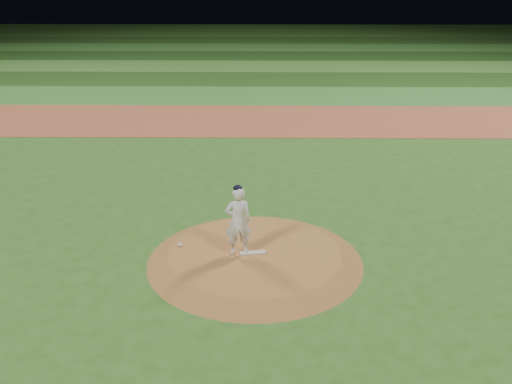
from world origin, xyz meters
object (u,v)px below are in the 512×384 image
pitchers_mound (255,257)px  rosin_bag (180,245)px  pitcher_on_mound (238,221)px  pitching_rubber (253,253)px

pitchers_mound → rosin_bag: rosin_bag is taller
rosin_bag → pitcher_on_mound: 1.81m
pitching_rubber → rosin_bag: bearing=158.8°
pitchers_mound → rosin_bag: 1.99m
pitcher_on_mound → rosin_bag: bearing=166.0°
pitching_rubber → pitcher_on_mound: (-0.37, -0.01, 0.90)m
pitching_rubber → pitcher_on_mound: pitcher_on_mound is taller
pitcher_on_mound → pitchers_mound: bearing=8.6°
pitchers_mound → pitcher_on_mound: (-0.42, -0.06, 1.04)m
pitchers_mound → pitching_rubber: bearing=-133.4°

